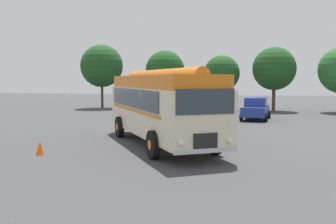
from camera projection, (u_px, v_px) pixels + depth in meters
The scene contains 11 objects.
ground_plane at pixel (169, 147), 17.54m from camera, with size 120.00×120.00×0.00m, color #3D3D3F.
vintage_bus at pixel (160, 104), 18.18m from camera, with size 7.58×9.77×3.49m.
car_near_left at pixel (149, 107), 31.71m from camera, with size 2.16×4.30×1.66m.
car_mid_left at pixel (184, 107), 31.62m from camera, with size 2.38×4.39×1.66m.
car_mid_right at pixel (218, 107), 31.42m from camera, with size 2.35×4.38×1.66m.
car_far_right at pixel (256, 108), 29.66m from camera, with size 2.24×4.33×1.66m.
tree_far_left at pixel (102, 66), 41.33m from camera, with size 4.46×4.46×6.68m.
tree_left_of_centre at pixel (164, 70), 39.88m from camera, with size 3.96×3.96×5.96m.
tree_centre at pixel (223, 73), 38.78m from camera, with size 3.54×3.54×5.40m.
tree_right_of_centre at pixel (275, 69), 37.29m from camera, with size 4.12×4.12×6.12m.
traffic_cone at pixel (40, 148), 15.79m from camera, with size 0.36×0.36×0.55m, color orange.
Camera 1 is at (4.14, -16.85, 3.03)m, focal length 42.00 mm.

